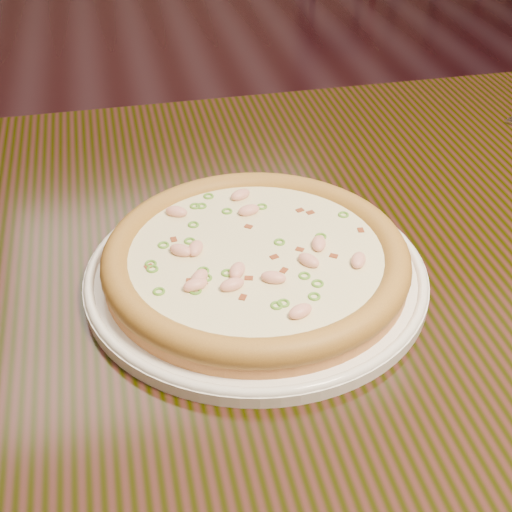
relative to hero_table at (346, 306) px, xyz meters
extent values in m
plane|color=black|center=(0.04, 0.16, -0.65)|extent=(9.00, 9.00, 0.00)
cube|color=black|center=(0.00, 0.00, 0.08)|extent=(1.20, 0.80, 0.04)
cylinder|color=white|center=(-0.12, -0.05, 0.10)|extent=(0.34, 0.34, 0.01)
torus|color=white|center=(-0.12, -0.05, 0.11)|extent=(0.34, 0.34, 0.01)
cylinder|color=#C57F4A|center=(-0.12, -0.05, 0.12)|extent=(0.30, 0.30, 0.02)
torus|color=#AC802D|center=(-0.12, -0.05, 0.13)|extent=(0.31, 0.31, 0.03)
cylinder|color=#F7ECBA|center=(-0.12, -0.05, 0.13)|extent=(0.25, 0.25, 0.00)
ellipsoid|color=#F2B29E|center=(-0.11, 0.05, 0.14)|extent=(0.03, 0.02, 0.01)
ellipsoid|color=#F2B29E|center=(-0.18, -0.08, 0.14)|extent=(0.02, 0.03, 0.01)
ellipsoid|color=#F2B29E|center=(-0.19, -0.04, 0.14)|extent=(0.03, 0.03, 0.01)
ellipsoid|color=#F2B29E|center=(-0.11, -0.10, 0.14)|extent=(0.03, 0.02, 0.01)
ellipsoid|color=#F2B29E|center=(-0.11, 0.02, 0.14)|extent=(0.03, 0.02, 0.01)
ellipsoid|color=#F2B29E|center=(-0.18, -0.04, 0.14)|extent=(0.02, 0.03, 0.01)
ellipsoid|color=#F2B29E|center=(-0.19, -0.09, 0.14)|extent=(0.03, 0.02, 0.01)
ellipsoid|color=#F2B29E|center=(-0.19, 0.03, 0.14)|extent=(0.03, 0.02, 0.01)
ellipsoid|color=#F2B29E|center=(-0.14, -0.08, 0.14)|extent=(0.02, 0.03, 0.01)
ellipsoid|color=#F2B29E|center=(-0.03, -0.09, 0.14)|extent=(0.02, 0.03, 0.01)
ellipsoid|color=#F2B29E|center=(-0.07, -0.08, 0.14)|extent=(0.02, 0.03, 0.01)
ellipsoid|color=#F2B29E|center=(-0.10, -0.15, 0.14)|extent=(0.03, 0.02, 0.01)
ellipsoid|color=#F2B29E|center=(-0.15, -0.10, 0.14)|extent=(0.03, 0.02, 0.01)
ellipsoid|color=#F2B29E|center=(-0.06, -0.05, 0.14)|extent=(0.02, 0.03, 0.01)
cube|color=maroon|center=(-0.01, -0.04, 0.13)|extent=(0.01, 0.01, 0.00)
cube|color=maroon|center=(-0.14, -0.09, 0.13)|extent=(0.01, 0.01, 0.00)
cube|color=maroon|center=(-0.20, -0.01, 0.13)|extent=(0.01, 0.01, 0.00)
cube|color=maroon|center=(-0.19, -0.08, 0.13)|extent=(0.01, 0.01, 0.00)
cube|color=maroon|center=(-0.12, 0.00, 0.13)|extent=(0.01, 0.01, 0.00)
cube|color=maroon|center=(-0.05, 0.01, 0.13)|extent=(0.01, 0.01, 0.00)
cube|color=maroon|center=(-0.23, -0.05, 0.13)|extent=(0.01, 0.01, 0.00)
cube|color=maroon|center=(-0.15, -0.12, 0.13)|extent=(0.01, 0.01, 0.00)
cube|color=maroon|center=(-0.08, -0.06, 0.13)|extent=(0.01, 0.01, 0.00)
cube|color=maroon|center=(-0.18, -0.09, 0.13)|extent=(0.01, 0.01, 0.00)
cube|color=maroon|center=(-0.06, 0.01, 0.13)|extent=(0.01, 0.01, 0.00)
cube|color=maroon|center=(-0.10, -0.14, 0.13)|extent=(0.01, 0.01, 0.00)
cube|color=maroon|center=(-0.10, -0.09, 0.13)|extent=(0.01, 0.01, 0.00)
cube|color=maroon|center=(-0.05, -0.07, 0.13)|extent=(0.01, 0.01, 0.00)
cube|color=maroon|center=(-0.10, -0.06, 0.13)|extent=(0.01, 0.01, 0.00)
torus|color=#55952C|center=(-0.10, 0.03, 0.13)|extent=(0.01, 0.01, 0.00)
torus|color=#55952C|center=(-0.19, -0.10, 0.13)|extent=(0.01, 0.01, 0.00)
torus|color=#55952C|center=(-0.21, -0.02, 0.13)|extent=(0.01, 0.01, 0.00)
torus|color=#55952C|center=(-0.13, 0.03, 0.13)|extent=(0.01, 0.01, 0.00)
torus|color=#55952C|center=(-0.22, -0.05, 0.13)|extent=(0.02, 0.02, 0.00)
torus|color=#55952C|center=(-0.17, 0.05, 0.13)|extent=(0.02, 0.02, 0.00)
torus|color=#55952C|center=(-0.22, -0.06, 0.13)|extent=(0.02, 0.02, 0.00)
torus|color=#55952C|center=(-0.15, 0.06, 0.13)|extent=(0.02, 0.02, 0.00)
torus|color=#55952C|center=(-0.08, -0.13, 0.13)|extent=(0.01, 0.01, 0.00)
torus|color=#55952C|center=(-0.12, -0.13, 0.13)|extent=(0.01, 0.01, 0.00)
torus|color=#55952C|center=(-0.18, -0.02, 0.13)|extent=(0.02, 0.02, 0.00)
torus|color=#55952C|center=(-0.09, -0.04, 0.13)|extent=(0.02, 0.02, 0.00)
torus|color=#55952C|center=(-0.11, -0.13, 0.13)|extent=(0.01, 0.01, 0.00)
torus|color=#55952C|center=(-0.01, 0.00, 0.13)|extent=(0.02, 0.02, 0.00)
torus|color=#55952C|center=(-0.08, -0.10, 0.13)|extent=(0.02, 0.02, 0.00)
torus|color=#55952C|center=(-0.22, -0.09, 0.13)|extent=(0.02, 0.02, 0.00)
torus|color=#55952C|center=(-0.05, -0.04, 0.13)|extent=(0.02, 0.02, 0.00)
torus|color=#55952C|center=(-0.15, -0.08, 0.13)|extent=(0.02, 0.02, 0.00)
torus|color=#55952C|center=(-0.16, 0.04, 0.13)|extent=(0.01, 0.01, 0.00)
torus|color=#55952C|center=(-0.18, -0.07, 0.13)|extent=(0.02, 0.02, 0.00)
torus|color=#55952C|center=(-0.08, -0.11, 0.13)|extent=(0.01, 0.01, 0.00)
torus|color=#55952C|center=(-0.17, -0.08, 0.13)|extent=(0.02, 0.02, 0.00)
torus|color=#55952C|center=(-0.17, 0.01, 0.13)|extent=(0.02, 0.02, 0.00)
camera|label=1|loc=(-0.24, -0.61, 0.55)|focal=50.00mm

